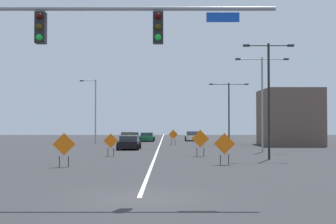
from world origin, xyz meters
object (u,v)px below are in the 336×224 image
(car_white_mid, at_px, (191,136))
(car_yellow_approaching, at_px, (127,139))
(street_lamp_mid_right, at_px, (92,108))
(construction_sign_left_lane, at_px, (109,142))
(car_black_near, at_px, (127,143))
(construction_sign_right_lane, at_px, (222,145))
(street_lamp_near_left, at_px, (227,107))
(construction_sign_right_shoulder, at_px, (62,146))
(car_green_distant, at_px, (145,137))
(construction_sign_left_shoulder, at_px, (198,140))
(street_lamp_far_left, at_px, (260,95))
(street_lamp_far_right, at_px, (267,90))
(traffic_signal_assembly, at_px, (39,45))
(construction_sign_median_far, at_px, (171,135))
(car_blue_passing, at_px, (130,138))

(car_white_mid, bearing_deg, car_yellow_approaching, -123.95)
(street_lamp_mid_right, height_order, construction_sign_left_lane, street_lamp_mid_right)
(car_black_near, height_order, car_yellow_approaching, car_yellow_approaching)
(construction_sign_right_lane, xyz_separation_m, car_white_mid, (0.15, 37.19, -0.51))
(street_lamp_mid_right, xyz_separation_m, street_lamp_near_left, (16.26, -3.60, -0.00))
(construction_sign_right_shoulder, bearing_deg, car_green_distant, 85.38)
(street_lamp_mid_right, relative_size, car_green_distant, 1.87)
(construction_sign_right_shoulder, height_order, construction_sign_left_shoulder, construction_sign_left_shoulder)
(street_lamp_near_left, distance_m, construction_sign_left_lane, 21.83)
(street_lamp_far_left, distance_m, street_lamp_mid_right, 24.24)
(construction_sign_right_shoulder, distance_m, construction_sign_left_lane, 8.54)
(construction_sign_left_lane, xyz_separation_m, car_black_near, (0.61, 9.02, -0.44))
(construction_sign_right_lane, bearing_deg, car_yellow_approaching, 107.47)
(street_lamp_far_right, relative_size, car_white_mid, 1.75)
(car_yellow_approaching, bearing_deg, traffic_signal_assembly, -89.44)
(street_lamp_near_left, height_order, car_green_distant, street_lamp_near_left)
(street_lamp_near_left, height_order, car_black_near, street_lamp_near_left)
(traffic_signal_assembly, xyz_separation_m, street_lamp_mid_right, (-4.97, 40.86, -0.67))
(car_black_near, bearing_deg, construction_sign_median_far, 62.98)
(car_blue_passing, bearing_deg, car_black_near, -86.21)
(street_lamp_mid_right, distance_m, car_yellow_approaching, 7.00)
(street_lamp_far_left, xyz_separation_m, car_black_near, (-11.86, 4.03, -4.30))
(street_lamp_far_right, bearing_deg, construction_sign_left_shoulder, 146.41)
(construction_sign_left_shoulder, relative_size, car_green_distant, 0.47)
(street_lamp_far_left, xyz_separation_m, construction_sign_right_shoulder, (-14.05, -13.38, -3.74))
(construction_sign_median_far, height_order, construction_sign_left_shoulder, construction_sign_left_shoulder)
(street_lamp_mid_right, height_order, car_white_mid, street_lamp_mid_right)
(construction_sign_left_lane, bearing_deg, car_black_near, 86.14)
(street_lamp_far_left, bearing_deg, traffic_signal_assembly, -117.33)
(street_lamp_mid_right, height_order, car_black_near, street_lamp_mid_right)
(traffic_signal_assembly, bearing_deg, car_white_mid, 81.07)
(construction_sign_median_far, relative_size, car_yellow_approaching, 0.39)
(traffic_signal_assembly, height_order, street_lamp_far_right, street_lamp_far_right)
(construction_sign_left_lane, distance_m, car_blue_passing, 23.88)
(street_lamp_far_right, bearing_deg, construction_sign_right_lane, -131.92)
(traffic_signal_assembly, xyz_separation_m, street_lamp_near_left, (11.29, 37.25, -0.67))
(street_lamp_mid_right, distance_m, car_green_distant, 9.82)
(street_lamp_far_left, distance_m, street_lamp_near_left, 13.39)
(construction_sign_median_far, bearing_deg, street_lamp_far_left, -58.71)
(car_white_mid, height_order, car_blue_passing, car_white_mid)
(car_yellow_approaching, xyz_separation_m, car_blue_passing, (-0.12, 5.70, -0.07))
(construction_sign_left_shoulder, bearing_deg, car_yellow_approaching, 110.95)
(street_lamp_near_left, relative_size, car_black_near, 1.83)
(street_lamp_far_left, height_order, car_green_distant, street_lamp_far_left)
(car_blue_passing, bearing_deg, traffic_signal_assembly, -89.36)
(construction_sign_right_shoulder, xyz_separation_m, car_yellow_approaching, (1.32, 26.56, -0.50))
(car_black_near, height_order, car_white_mid, car_white_mid)
(street_lamp_far_right, distance_m, car_black_near, 16.60)
(car_yellow_approaching, bearing_deg, street_lamp_mid_right, 140.84)
(construction_sign_right_lane, relative_size, car_black_near, 0.48)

